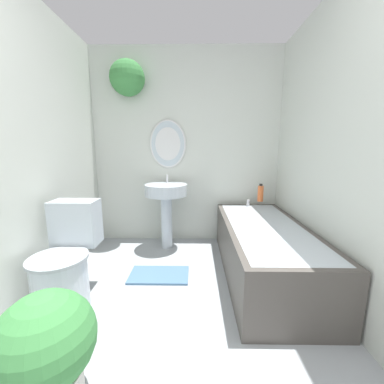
{
  "coord_description": "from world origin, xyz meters",
  "views": [
    {
      "loc": [
        0.11,
        -0.36,
        1.2
      ],
      "look_at": [
        0.08,
        1.64,
        0.83
      ],
      "focal_mm": 22.0,
      "sensor_mm": 36.0,
      "label": 1
    }
  ],
  "objects_px": {
    "pedestal_sink": "(166,198)",
    "potted_plant": "(47,347)",
    "toilet": "(66,262)",
    "bathtub": "(264,249)",
    "shampoo_bottle": "(261,193)"
  },
  "relations": [
    {
      "from": "toilet",
      "to": "pedestal_sink",
      "type": "distance_m",
      "value": 1.27
    },
    {
      "from": "toilet",
      "to": "pedestal_sink",
      "type": "relative_size",
      "value": 0.88
    },
    {
      "from": "bathtub",
      "to": "potted_plant",
      "type": "height_order",
      "value": "bathtub"
    },
    {
      "from": "pedestal_sink",
      "to": "shampoo_bottle",
      "type": "relative_size",
      "value": 4.17
    },
    {
      "from": "shampoo_bottle",
      "to": "pedestal_sink",
      "type": "bearing_deg",
      "value": -176.74
    },
    {
      "from": "toilet",
      "to": "pedestal_sink",
      "type": "bearing_deg",
      "value": 57.73
    },
    {
      "from": "potted_plant",
      "to": "shampoo_bottle",
      "type": "bearing_deg",
      "value": 52.11
    },
    {
      "from": "bathtub",
      "to": "shampoo_bottle",
      "type": "distance_m",
      "value": 0.8
    },
    {
      "from": "toilet",
      "to": "bathtub",
      "type": "relative_size",
      "value": 0.46
    },
    {
      "from": "pedestal_sink",
      "to": "shampoo_bottle",
      "type": "distance_m",
      "value": 1.13
    },
    {
      "from": "pedestal_sink",
      "to": "potted_plant",
      "type": "bearing_deg",
      "value": -100.31
    },
    {
      "from": "bathtub",
      "to": "shampoo_bottle",
      "type": "height_order",
      "value": "shampoo_bottle"
    },
    {
      "from": "pedestal_sink",
      "to": "bathtub",
      "type": "bearing_deg",
      "value": -31.18
    },
    {
      "from": "potted_plant",
      "to": "bathtub",
      "type": "bearing_deg",
      "value": 42.13
    },
    {
      "from": "bathtub",
      "to": "potted_plant",
      "type": "relative_size",
      "value": 2.96
    }
  ]
}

